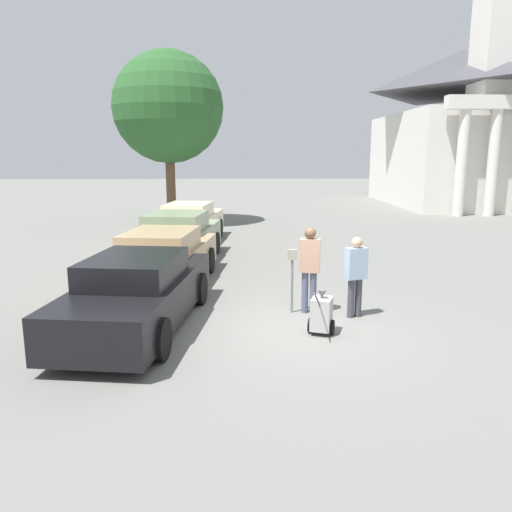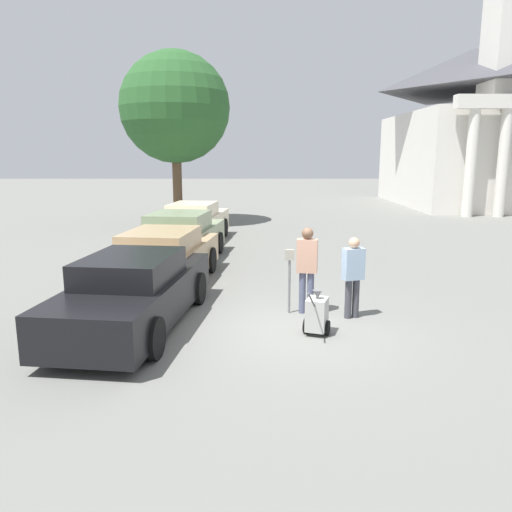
{
  "view_description": "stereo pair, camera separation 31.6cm",
  "coord_description": "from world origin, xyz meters",
  "px_view_note": "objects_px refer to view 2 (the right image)",
  "views": [
    {
      "loc": [
        -0.89,
        -9.1,
        3.28
      ],
      "look_at": [
        -0.62,
        1.58,
        1.1
      ],
      "focal_mm": 35.0,
      "sensor_mm": 36.0,
      "label": 1
    },
    {
      "loc": [
        -0.57,
        -9.11,
        3.28
      ],
      "look_at": [
        -0.62,
        1.58,
        1.1
      ],
      "focal_mm": 35.0,
      "sensor_mm": 36.0,
      "label": 2
    }
  ],
  "objects_px": {
    "parked_car_cream": "(196,224)",
    "parking_meter": "(291,269)",
    "parked_car_tan": "(165,259)",
    "equipment_cart": "(319,314)",
    "parked_car_black": "(137,292)",
    "person_worker": "(309,265)",
    "person_supervisor": "(355,273)",
    "church": "(476,117)",
    "parked_car_sage": "(182,239)"
  },
  "relations": [
    {
      "from": "parked_car_cream",
      "to": "parking_meter",
      "type": "bearing_deg",
      "value": -63.5
    },
    {
      "from": "parked_car_tan",
      "to": "equipment_cart",
      "type": "relative_size",
      "value": 5.3
    },
    {
      "from": "parking_meter",
      "to": "parked_car_black",
      "type": "bearing_deg",
      "value": -165.01
    },
    {
      "from": "equipment_cart",
      "to": "parked_car_black",
      "type": "bearing_deg",
      "value": -168.75
    },
    {
      "from": "parking_meter",
      "to": "person_worker",
      "type": "relative_size",
      "value": 0.75
    },
    {
      "from": "person_supervisor",
      "to": "church",
      "type": "bearing_deg",
      "value": -135.1
    },
    {
      "from": "parked_car_cream",
      "to": "parked_car_black",
      "type": "bearing_deg",
      "value": -83.0
    },
    {
      "from": "parked_car_cream",
      "to": "church",
      "type": "height_order",
      "value": "church"
    },
    {
      "from": "parked_car_black",
      "to": "parked_car_cream",
      "type": "xyz_separation_m",
      "value": [
        0.0,
        9.36,
        0.04
      ]
    },
    {
      "from": "parked_car_sage",
      "to": "church",
      "type": "relative_size",
      "value": 0.23
    },
    {
      "from": "parked_car_sage",
      "to": "person_worker",
      "type": "relative_size",
      "value": 2.73
    },
    {
      "from": "person_supervisor",
      "to": "parked_car_cream",
      "type": "bearing_deg",
      "value": -82.04
    },
    {
      "from": "parked_car_black",
      "to": "parked_car_tan",
      "type": "relative_size",
      "value": 0.98
    },
    {
      "from": "church",
      "to": "person_supervisor",
      "type": "bearing_deg",
      "value": -117.27
    },
    {
      "from": "person_worker",
      "to": "person_supervisor",
      "type": "xyz_separation_m",
      "value": [
        0.9,
        -0.3,
        -0.1
      ]
    },
    {
      "from": "church",
      "to": "parked_car_sage",
      "type": "bearing_deg",
      "value": -132.5
    },
    {
      "from": "parking_meter",
      "to": "equipment_cart",
      "type": "relative_size",
      "value": 1.36
    },
    {
      "from": "person_supervisor",
      "to": "church",
      "type": "distance_m",
      "value": 26.34
    },
    {
      "from": "parked_car_black",
      "to": "church",
      "type": "distance_m",
      "value": 28.97
    },
    {
      "from": "parked_car_sage",
      "to": "church",
      "type": "height_order",
      "value": "church"
    },
    {
      "from": "parked_car_tan",
      "to": "person_worker",
      "type": "distance_m",
      "value": 4.05
    },
    {
      "from": "parked_car_black",
      "to": "parking_meter",
      "type": "height_order",
      "value": "parked_car_black"
    },
    {
      "from": "parking_meter",
      "to": "church",
      "type": "bearing_deg",
      "value": 59.97
    },
    {
      "from": "parked_car_sage",
      "to": "parked_car_cream",
      "type": "bearing_deg",
      "value": 97.0
    },
    {
      "from": "parked_car_black",
      "to": "parking_meter",
      "type": "bearing_deg",
      "value": 22.0
    },
    {
      "from": "parked_car_tan",
      "to": "person_worker",
      "type": "xyz_separation_m",
      "value": [
        3.39,
        -2.2,
        0.36
      ]
    },
    {
      "from": "parked_car_tan",
      "to": "person_worker",
      "type": "relative_size",
      "value": 2.91
    },
    {
      "from": "person_worker",
      "to": "parked_car_black",
      "type": "bearing_deg",
      "value": 23.81
    },
    {
      "from": "parked_car_sage",
      "to": "person_supervisor",
      "type": "relative_size",
      "value": 2.98
    },
    {
      "from": "equipment_cart",
      "to": "person_worker",
      "type": "bearing_deg",
      "value": 112.07
    },
    {
      "from": "parking_meter",
      "to": "equipment_cart",
      "type": "distance_m",
      "value": 1.46
    },
    {
      "from": "parked_car_cream",
      "to": "parking_meter",
      "type": "distance_m",
      "value": 9.07
    },
    {
      "from": "parked_car_tan",
      "to": "parked_car_cream",
      "type": "relative_size",
      "value": 1.04
    },
    {
      "from": "equipment_cart",
      "to": "person_supervisor",
      "type": "bearing_deg",
      "value": 67.92
    },
    {
      "from": "parked_car_black",
      "to": "church",
      "type": "bearing_deg",
      "value": 62.53
    },
    {
      "from": "parked_car_black",
      "to": "church",
      "type": "xyz_separation_m",
      "value": [
        16.16,
        23.54,
        4.92
      ]
    },
    {
      "from": "person_worker",
      "to": "person_supervisor",
      "type": "relative_size",
      "value": 1.09
    },
    {
      "from": "parked_car_cream",
      "to": "person_worker",
      "type": "xyz_separation_m",
      "value": [
        3.39,
        -8.57,
        0.33
      ]
    },
    {
      "from": "parked_car_black",
      "to": "person_worker",
      "type": "xyz_separation_m",
      "value": [
        3.39,
        0.79,
        0.37
      ]
    },
    {
      "from": "parked_car_cream",
      "to": "church",
      "type": "xyz_separation_m",
      "value": [
        16.16,
        14.17,
        4.88
      ]
    },
    {
      "from": "parked_car_black",
      "to": "person_supervisor",
      "type": "xyz_separation_m",
      "value": [
        4.29,
        0.49,
        0.27
      ]
    },
    {
      "from": "church",
      "to": "equipment_cart",
      "type": "bearing_deg",
      "value": -117.9
    },
    {
      "from": "parked_car_cream",
      "to": "equipment_cart",
      "type": "relative_size",
      "value": 5.11
    },
    {
      "from": "parked_car_black",
      "to": "person_worker",
      "type": "distance_m",
      "value": 3.5
    },
    {
      "from": "parked_car_tan",
      "to": "person_supervisor",
      "type": "relative_size",
      "value": 3.18
    },
    {
      "from": "person_supervisor",
      "to": "parked_car_tan",
      "type": "bearing_deg",
      "value": -48.05
    },
    {
      "from": "person_supervisor",
      "to": "church",
      "type": "relative_size",
      "value": 0.08
    },
    {
      "from": "person_worker",
      "to": "equipment_cart",
      "type": "height_order",
      "value": "person_worker"
    },
    {
      "from": "parking_meter",
      "to": "equipment_cart",
      "type": "height_order",
      "value": "parking_meter"
    },
    {
      "from": "parking_meter",
      "to": "church",
      "type": "relative_size",
      "value": 0.06
    }
  ]
}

